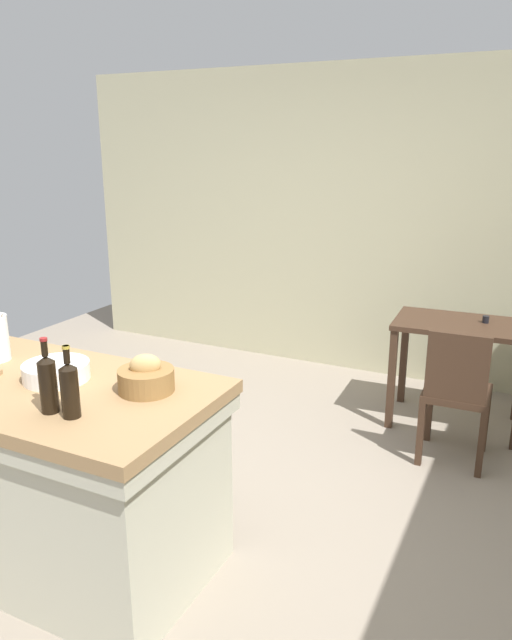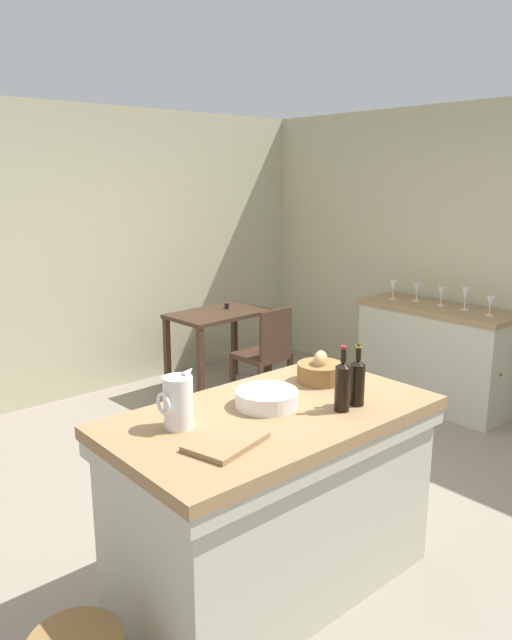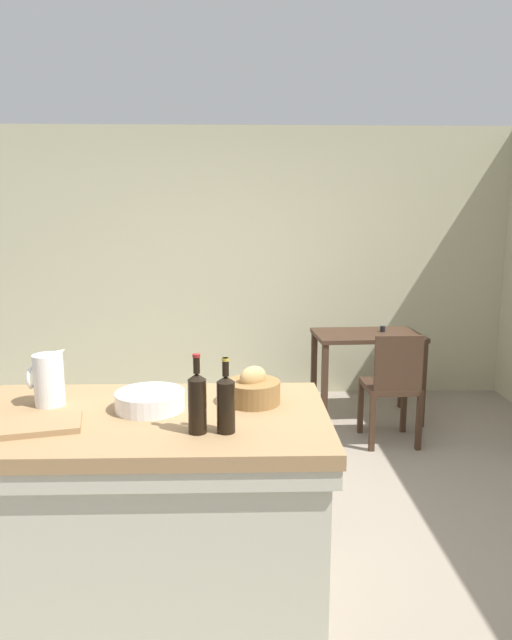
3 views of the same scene
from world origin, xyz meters
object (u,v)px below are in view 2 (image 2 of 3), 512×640
object	(u,v)px
island_table	(272,492)
side_cabinet	(434,355)
wine_bottle_dark	(357,381)
wine_bottle_amber	(342,385)
wash_bowl	(267,398)
wine_glass_far_left	(490,303)
wooden_chair	(266,353)
bread_basket	(320,371)
wine_glass_right	(417,289)
wine_glass_middle	(442,293)
wine_glass_left	(465,295)
wine_glass_far_right	(393,286)
writing_desk	(218,325)
pitcher	(178,402)
cutting_board	(226,442)

from	to	relation	value
island_table	side_cabinet	distance (m)	2.86
wine_bottle_dark	wine_bottle_amber	size ratio (longest dim) A/B	0.95
wash_bowl	wine_glass_far_left	world-z (taller)	wine_glass_far_left
side_cabinet	wooden_chair	bearing A→B (deg)	140.92
wooden_chair	wine_glass_far_left	size ratio (longest dim) A/B	5.78
bread_basket	wine_bottle_amber	bearing A→B (deg)	-122.69
wine_glass_right	wine_glass_middle	bearing A→B (deg)	-92.98
island_table	side_cabinet	xyz separation A→B (m)	(2.72, 0.86, -0.05)
wash_bowl	wine_glass_left	size ratio (longest dim) A/B	1.60
wine_glass_far_right	writing_desk	bearing A→B (deg)	138.49
side_cabinet	wine_bottle_amber	size ratio (longest dim) A/B	4.35
wine_bottle_amber	wine_glass_right	xyz separation A→B (m)	(2.54, 1.32, -0.05)
wine_glass_middle	wine_bottle_dark	bearing A→B (deg)	-156.29
wooden_chair	wine_bottle_dark	bearing A→B (deg)	-121.35
wooden_chair	wine_glass_left	bearing A→B (deg)	-44.04
side_cabinet	writing_desk	world-z (taller)	side_cabinet
bread_basket	wine_bottle_dark	xyz separation A→B (m)	(-0.11, -0.34, 0.06)
wine_glass_far_right	wooden_chair	bearing A→B (deg)	156.87
writing_desk	wine_glass_middle	world-z (taller)	wine_glass_middle
writing_desk	wooden_chair	world-z (taller)	wooden_chair
wooden_chair	wine_glass_left	distance (m)	1.75
island_table	wine_bottle_amber	xyz separation A→B (m)	(0.24, -0.21, 0.55)
pitcher	wine_bottle_amber	xyz separation A→B (m)	(0.68, -0.34, 0.01)
wooden_chair	wine_glass_far_right	xyz separation A→B (m)	(1.13, -0.48, 0.52)
wine_glass_middle	wine_bottle_amber	bearing A→B (deg)	-157.17
wash_bowl	wine_glass_middle	xyz separation A→B (m)	(2.75, 0.79, 0.04)
island_table	wine_glass_far_right	bearing A→B (deg)	25.87
pitcher	wine_bottle_dark	xyz separation A→B (m)	(0.79, -0.34, 0.00)
wooden_chair	wine_glass_right	bearing A→B (deg)	-29.57
island_table	bread_basket	bearing A→B (deg)	16.07
island_table	wine_glass_right	bearing A→B (deg)	21.74
writing_desk	pitcher	size ratio (longest dim) A/B	3.39
wine_glass_far_left	wine_glass_right	world-z (taller)	same
island_table	wine_glass_middle	xyz separation A→B (m)	(2.77, 0.85, 0.51)
side_cabinet	writing_desk	bearing A→B (deg)	128.92
writing_desk	wash_bowl	bearing A→B (deg)	-122.72
pitcher	wash_bowl	xyz separation A→B (m)	(0.46, -0.07, -0.08)
island_table	side_cabinet	world-z (taller)	island_table
pitcher	wine_bottle_amber	distance (m)	0.76
wine_glass_far_left	wine_glass_far_right	world-z (taller)	wine_glass_far_right
cutting_board	side_cabinet	bearing A→B (deg)	17.78
island_table	bread_basket	world-z (taller)	bread_basket
wash_bowl	wine_bottle_dark	size ratio (longest dim) A/B	1.01
wine_glass_far_right	cutting_board	bearing A→B (deg)	-154.84
wine_glass_left	wine_glass_middle	distance (m)	0.22
cutting_board	wine_glass_right	world-z (taller)	wine_glass_right
side_cabinet	wine_bottle_amber	world-z (taller)	wine_bottle_amber
wash_bowl	wine_glass_middle	bearing A→B (deg)	16.00
side_cabinet	island_table	bearing A→B (deg)	-162.56
side_cabinet	wine_bottle_dark	world-z (taller)	wine_bottle_dark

